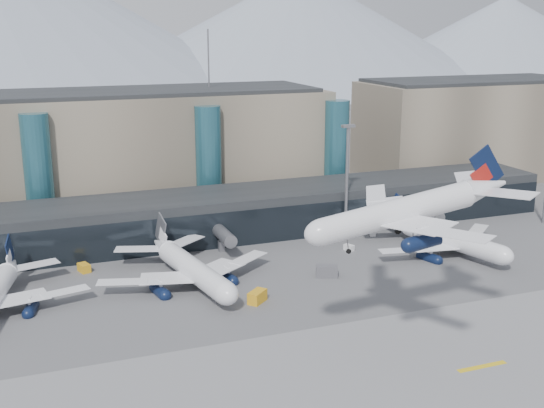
{
  "coord_description": "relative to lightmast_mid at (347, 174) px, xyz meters",
  "views": [
    {
      "loc": [
        -38.82,
        -86.29,
        46.94
      ],
      "look_at": [
        5.89,
        32.0,
        13.64
      ],
      "focal_mm": 45.0,
      "sensor_mm": 36.0,
      "label": 1
    }
  ],
  "objects": [
    {
      "name": "jet_parked_right",
      "position": [
        13.83,
        -16.55,
        -10.11
      ],
      "size": [
        34.13,
        35.51,
        11.4
      ],
      "rotation": [
        0.0,
        0.0,
        1.84
      ],
      "color": "white",
      "rests_on": "ground"
    },
    {
      "name": "ground",
      "position": [
        -30.0,
        -48.0,
        -14.42
      ],
      "size": [
        900.0,
        900.0,
        0.0
      ],
      "primitive_type": "plane",
      "color": "#515154",
      "rests_on": "ground"
    },
    {
      "name": "lightmast_mid",
      "position": [
        0.0,
        0.0,
        0.0
      ],
      "size": [
        3.0,
        1.2,
        25.6
      ],
      "color": "slate",
      "rests_on": "ground"
    },
    {
      "name": "veh_c",
      "position": [
        -15.37,
        -22.73,
        -13.28
      ],
      "size": [
        4.62,
        3.59,
        2.28
      ],
      "primitive_type": "cube",
      "rotation": [
        0.0,
        0.0,
        -0.4
      ],
      "color": "#505055",
      "rests_on": "ground"
    },
    {
      "name": "runway_markings",
      "position": [
        -30.0,
        -63.0,
        -14.37
      ],
      "size": [
        128.0,
        1.0,
        0.02
      ],
      "color": "gold",
      "rests_on": "ground"
    },
    {
      "name": "terminal_east",
      "position": [
        65.0,
        42.0,
        1.03
      ],
      "size": [
        70.0,
        30.0,
        31.0
      ],
      "color": "gray",
      "rests_on": "ground"
    },
    {
      "name": "veh_d",
      "position": [
        5.96,
        -2.0,
        -13.69
      ],
      "size": [
        2.24,
        2.87,
        1.45
      ],
      "primitive_type": "cube",
      "rotation": [
        0.0,
        0.0,
        1.17
      ],
      "color": "silver",
      "rests_on": "ground"
    },
    {
      "name": "veh_g",
      "position": [
        -4.14,
        -10.01,
        -13.79
      ],
      "size": [
        2.04,
        2.48,
        1.25
      ],
      "primitive_type": "cube",
      "rotation": [
        0.0,
        0.0,
        -1.14
      ],
      "color": "silver",
      "rests_on": "ground"
    },
    {
      "name": "hero_jet",
      "position": [
        -16.42,
        -54.08,
        8.27
      ],
      "size": [
        32.6,
        33.52,
        10.8
      ],
      "rotation": [
        0.0,
        -0.16,
        -0.04
      ],
      "color": "white",
      "rests_on": "ground"
    },
    {
      "name": "veh_e",
      "position": [
        21.33,
        -15.95,
        -13.57
      ],
      "size": [
        3.26,
        2.26,
        1.69
      ],
      "primitive_type": "cube",
      "rotation": [
        0.0,
        0.0,
        0.21
      ],
      "color": "gold",
      "rests_on": "ground"
    },
    {
      "name": "concourse",
      "position": [
        -30.02,
        9.73,
        -9.45
      ],
      "size": [
        170.0,
        27.0,
        10.0
      ],
      "color": "black",
      "rests_on": "ground"
    },
    {
      "name": "veh_b",
      "position": [
        -58.82,
        -3.4,
        -13.6
      ],
      "size": [
        2.53,
        3.23,
        1.63
      ],
      "primitive_type": "cube",
      "rotation": [
        0.0,
        0.0,
        1.88
      ],
      "color": "gold",
      "rests_on": "ground"
    },
    {
      "name": "runway_strip",
      "position": [
        -30.0,
        -63.0,
        -14.4
      ],
      "size": [
        400.0,
        40.0,
        0.04
      ],
      "primitive_type": "cube",
      "color": "slate",
      "rests_on": "ground"
    },
    {
      "name": "jet_parked_mid",
      "position": [
        -41.13,
        -15.54,
        -9.98
      ],
      "size": [
        35.9,
        36.32,
        11.73
      ],
      "rotation": [
        0.0,
        0.0,
        1.74
      ],
      "color": "white",
      "rests_on": "ground"
    },
    {
      "name": "mountain_ridge",
      "position": [
        -14.03,
        332.0,
        31.33
      ],
      "size": [
        910.0,
        400.0,
        110.0
      ],
      "color": "gray",
      "rests_on": "ground"
    },
    {
      "name": "veh_h",
      "position": [
        -32.07,
        -29.79,
        -13.37
      ],
      "size": [
        4.15,
        4.0,
        2.09
      ],
      "primitive_type": "cube",
      "rotation": [
        0.0,
        0.0,
        0.72
      ],
      "color": "gold",
      "rests_on": "ground"
    },
    {
      "name": "teal_towers",
      "position": [
        -44.99,
        26.01,
        -0.41
      ],
      "size": [
        116.4,
        19.4,
        46.0
      ],
      "color": "#275E6E",
      "rests_on": "ground"
    },
    {
      "name": "terminal_main",
      "position": [
        -55.0,
        42.0,
        1.03
      ],
      "size": [
        130.0,
        30.0,
        31.0
      ],
      "color": "gray",
      "rests_on": "ground"
    }
  ]
}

